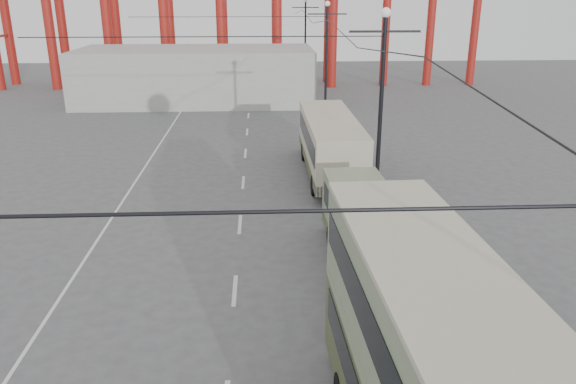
{
  "coord_description": "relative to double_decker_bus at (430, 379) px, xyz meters",
  "views": [
    {
      "loc": [
        -0.0,
        -7.57,
        9.91
      ],
      "look_at": [
        0.98,
        11.85,
        3.0
      ],
      "focal_mm": 35.0,
      "sensor_mm": 36.0,
      "label": 1
    }
  ],
  "objects": [
    {
      "name": "road_markings",
      "position": [
        -4.0,
        18.57,
        -2.97
      ],
      "size": [
        12.52,
        120.0,
        0.01
      ],
      "color": "silver",
      "rests_on": "ground"
    },
    {
      "name": "lamp_post_mid",
      "position": [
        2.46,
        16.87,
        1.7
      ],
      "size": [
        3.2,
        0.44,
        9.32
      ],
      "color": "black",
      "rests_on": "ground"
    },
    {
      "name": "lamp_post_far",
      "position": [
        2.46,
        38.87,
        1.7
      ],
      "size": [
        3.2,
        0.44,
        9.32
      ],
      "color": "black",
      "rests_on": "ground"
    },
    {
      "name": "lamp_post_distant",
      "position": [
        2.46,
        60.87,
        1.7
      ],
      "size": [
        3.2,
        0.44,
        9.32
      ],
      "color": "black",
      "rests_on": "ground"
    },
    {
      "name": "fairground_shed",
      "position": [
        -9.14,
        45.87,
        -0.48
      ],
      "size": [
        22.0,
        10.0,
        5.0
      ],
      "primitive_type": "cube",
      "color": "#A1A09C",
      "rests_on": "ground"
    },
    {
      "name": "double_decker_bus",
      "position": [
        0.0,
        0.0,
        0.0
      ],
      "size": [
        2.83,
        9.98,
        5.32
      ],
      "rotation": [
        0.0,
        0.0,
        0.03
      ],
      "color": "#3C4625",
      "rests_on": "ground"
    },
    {
      "name": "single_decker_green",
      "position": [
        0.8,
        9.28,
        -1.39
      ],
      "size": [
        2.59,
        10.04,
        2.82
      ],
      "rotation": [
        0.0,
        0.0,
        0.03
      ],
      "color": "#707E5C",
      "rests_on": "ground"
    },
    {
      "name": "single_decker_cream",
      "position": [
        0.8,
        22.03,
        -1.09
      ],
      "size": [
        2.77,
        10.81,
        3.36
      ],
      "rotation": [
        0.0,
        0.0,
        0.0
      ],
      "color": "#BCB398",
      "rests_on": "ground"
    },
    {
      "name": "pedestrian",
      "position": [
        -0.49,
        3.51,
        -2.01
      ],
      "size": [
        0.84,
        0.81,
        1.94
      ],
      "primitive_type": "imported",
      "rotation": [
        0.0,
        0.0,
        3.82
      ],
      "color": "black",
      "rests_on": "ground"
    }
  ]
}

